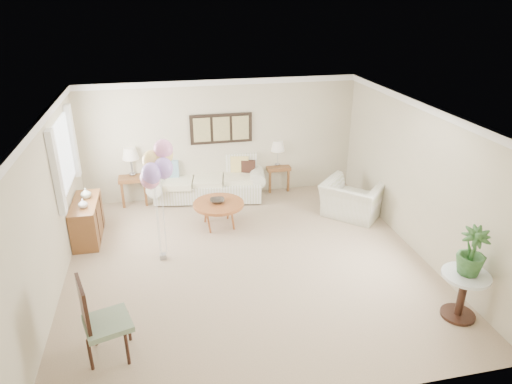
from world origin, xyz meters
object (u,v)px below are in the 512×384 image
armchair (352,199)px  balloon_cluster (157,165)px  sofa (208,181)px  coffee_table (219,205)px  accent_chair (100,318)px

armchair → balloon_cluster: bearing=57.1°
armchair → balloon_cluster: 4.13m
sofa → coffee_table: sofa is taller
sofa → balloon_cluster: 2.97m
armchair → accent_chair: 5.56m
armchair → accent_chair: accent_chair is taller
coffee_table → armchair: bearing=-2.5°
coffee_table → balloon_cluster: (-1.08, -0.98, 1.27)m
coffee_table → accent_chair: bearing=-120.9°
accent_chair → balloon_cluster: size_ratio=0.53×
coffee_table → balloon_cluster: bearing=-137.6°
coffee_table → balloon_cluster: size_ratio=0.47×
sofa → balloon_cluster: bearing=-113.2°
accent_chair → coffee_table: bearing=59.1°
balloon_cluster → sofa: bearing=66.8°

